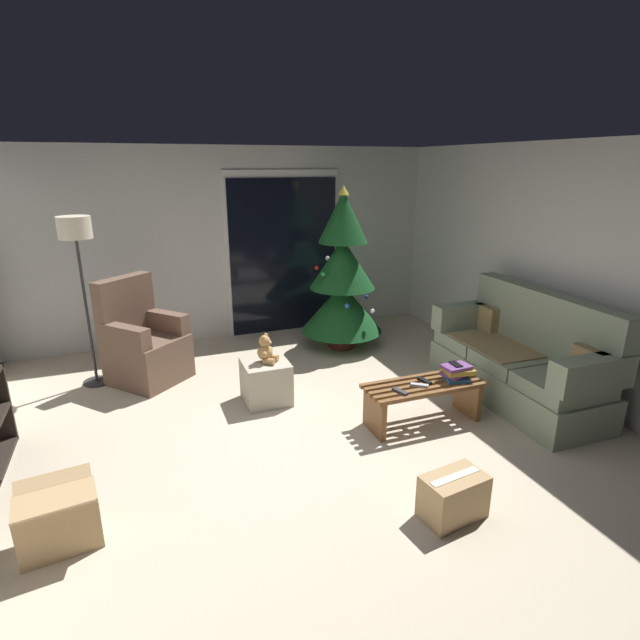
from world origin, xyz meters
TOP-DOWN VIEW (x-y plane):
  - ground_plane at (0.00, 0.00)m, footprint 7.00×7.00m
  - wall_back at (0.00, 3.06)m, footprint 5.72×0.12m
  - wall_right at (2.86, 0.00)m, footprint 0.12×6.00m
  - patio_door_frame at (0.74, 2.99)m, footprint 1.60×0.02m
  - patio_door_glass at (0.74, 2.97)m, footprint 1.50×0.02m
  - couch at (2.32, 0.07)m, footprint 0.82×1.95m
  - coffee_table at (1.12, -0.04)m, footprint 1.10×0.40m
  - remote_black at (1.14, -0.02)m, footprint 0.07×0.16m
  - remote_graphite at (0.82, -0.13)m, footprint 0.09×0.16m
  - remote_silver at (1.04, -0.08)m, footprint 0.15×0.13m
  - book_stack at (1.44, -0.08)m, footprint 0.29×0.25m
  - cell_phone at (1.42, -0.06)m, footprint 0.08×0.15m
  - christmas_tree at (1.21, 2.05)m, footprint 1.03×1.03m
  - armchair at (-1.20, 1.86)m, footprint 0.97×0.97m
  - floor_lamp at (-1.71, 1.96)m, footprint 0.32×0.32m
  - ottoman at (-0.11, 0.88)m, footprint 0.44×0.44m
  - teddy_bear_honey at (-0.10, 0.87)m, footprint 0.22×0.21m
  - cardboard_box_open_near_shelf at (-1.80, -0.58)m, footprint 0.49×0.49m
  - cardboard_box_taped_mid_floor at (0.62, -1.21)m, footprint 0.46×0.31m

SIDE VIEW (x-z plane):
  - ground_plane at x=0.00m, z-range 0.00..0.00m
  - cardboard_box_taped_mid_floor at x=0.62m, z-range 0.00..0.31m
  - cardboard_box_open_near_shelf at x=-1.80m, z-range -0.02..0.39m
  - ottoman at x=-0.11m, z-range 0.00..0.42m
  - coffee_table at x=1.12m, z-range 0.07..0.46m
  - couch at x=2.32m, z-range -0.14..0.94m
  - armchair at x=-1.20m, z-range -0.16..0.97m
  - remote_black at x=1.14m, z-range 0.39..0.41m
  - remote_graphite at x=0.82m, z-range 0.39..0.41m
  - remote_silver at x=1.04m, z-range 0.39..0.41m
  - book_stack at x=1.44m, z-range 0.39..0.54m
  - cell_phone at x=1.42m, z-range 0.54..0.55m
  - teddy_bear_honey at x=-0.10m, z-range 0.40..0.69m
  - christmas_tree at x=1.21m, z-range -0.12..1.92m
  - patio_door_glass at x=0.74m, z-range 0.00..2.10m
  - patio_door_frame at x=0.74m, z-range 0.00..2.20m
  - wall_back at x=0.00m, z-range 0.00..2.50m
  - wall_right at x=2.86m, z-range 0.00..2.50m
  - floor_lamp at x=-1.71m, z-range 0.61..2.40m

